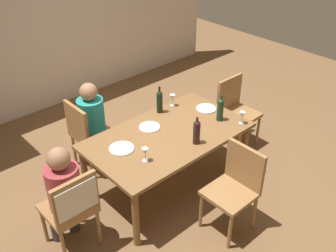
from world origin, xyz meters
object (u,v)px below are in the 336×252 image
(chair_far_left, at_px, (87,132))
(wine_glass_near_left, at_px, (242,115))
(dining_table, at_px, (168,140))
(dinner_plate_guest_left, at_px, (150,127))
(chair_near, at_px, (236,184))
(wine_glass_centre, at_px, (145,152))
(dinner_plate_host, at_px, (206,109))
(person_man_bearded, at_px, (94,119))
(wine_bottle_short_olive, at_px, (197,131))
(chair_right_end, at_px, (235,107))
(dinner_plate_guest_right, at_px, (122,148))
(wine_bottle_dark_red, at_px, (220,109))
(wine_bottle_tall_green, at_px, (160,101))
(chair_left_end, at_px, (73,204))
(person_woman_host, at_px, (63,191))
(wine_glass_near_right, at_px, (173,98))

(chair_far_left, bearing_deg, wine_glass_near_left, 43.87)
(dining_table, distance_m, dinner_plate_guest_left, 0.25)
(dinner_plate_guest_left, bearing_deg, chair_near, -82.10)
(wine_glass_centre, height_order, dinner_plate_guest_left, wine_glass_centre)
(chair_near, distance_m, dinner_plate_host, 1.17)
(person_man_bearded, xyz_separation_m, wine_bottle_short_olive, (0.48, -1.22, 0.21))
(chair_far_left, height_order, chair_right_end, same)
(dinner_plate_guest_right, bearing_deg, chair_far_left, 86.06)
(wine_glass_centre, relative_size, dinner_plate_host, 0.62)
(dinner_plate_guest_left, bearing_deg, wine_glass_near_left, -37.36)
(dining_table, height_order, wine_bottle_short_olive, wine_bottle_short_olive)
(chair_right_end, relative_size, wine_bottle_dark_red, 2.83)
(chair_near, xyz_separation_m, wine_bottle_tall_green, (0.16, 1.31, 0.34))
(chair_left_end, xyz_separation_m, chair_far_left, (0.78, 1.02, -0.06))
(wine_bottle_dark_red, distance_m, wine_glass_centre, 1.12)
(chair_near, bearing_deg, dinner_plate_guest_left, 7.90)
(chair_far_left, xyz_separation_m, wine_bottle_dark_red, (1.12, -1.08, 0.34))
(dining_table, distance_m, wine_glass_centre, 0.56)
(wine_bottle_dark_red, bearing_deg, person_woman_host, 173.71)
(chair_right_end, height_order, wine_bottle_dark_red, wine_bottle_dark_red)
(wine_bottle_tall_green, xyz_separation_m, dinner_plate_guest_right, (-0.79, -0.30, -0.14))
(chair_far_left, distance_m, dinner_plate_guest_left, 0.81)
(chair_left_end, height_order, chair_far_left, same)
(chair_right_end, relative_size, dinner_plate_guest_left, 3.89)
(chair_far_left, height_order, dinner_plate_host, chair_far_left)
(chair_near, xyz_separation_m, wine_glass_near_left, (0.67, 0.49, 0.30))
(chair_left_end, distance_m, dinner_plate_host, 1.99)
(dinner_plate_host, xyz_separation_m, dinner_plate_guest_right, (-1.24, 0.03, 0.00))
(dining_table, bearing_deg, chair_far_left, 118.61)
(person_woman_host, relative_size, wine_bottle_dark_red, 3.51)
(wine_glass_near_left, distance_m, dinner_plate_host, 0.50)
(dining_table, xyz_separation_m, dinner_plate_guest_left, (-0.07, 0.23, 0.08))
(chair_far_left, xyz_separation_m, chair_near, (0.57, -1.79, 0.00))
(dining_table, distance_m, dinner_plate_guest_right, 0.56)
(wine_bottle_short_olive, distance_m, wine_glass_centre, 0.60)
(chair_far_left, relative_size, dinner_plate_host, 3.81)
(chair_far_left, height_order, wine_bottle_dark_red, wine_bottle_dark_red)
(chair_far_left, height_order, dinner_plate_guest_left, chair_far_left)
(chair_right_end, distance_m, wine_glass_near_left, 0.77)
(person_woman_host, bearing_deg, wine_glass_near_left, -11.90)
(wine_glass_near_right, height_order, dinner_plate_host, wine_glass_near_right)
(chair_left_end, xyz_separation_m, dinner_plate_guest_left, (1.20, 0.35, 0.14))
(person_man_bearded, height_order, wine_glass_near_left, person_man_bearded)
(chair_right_end, relative_size, wine_bottle_short_olive, 2.97)
(chair_right_end, relative_size, person_woman_host, 0.81)
(person_man_bearded, relative_size, wine_bottle_tall_green, 3.42)
(wine_glass_near_left, bearing_deg, dinner_plate_host, 96.65)
(chair_left_end, bearing_deg, chair_far_left, 52.45)
(wine_glass_near_right, bearing_deg, dinner_plate_guest_left, -159.85)
(chair_far_left, relative_size, wine_glass_near_right, 6.17)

